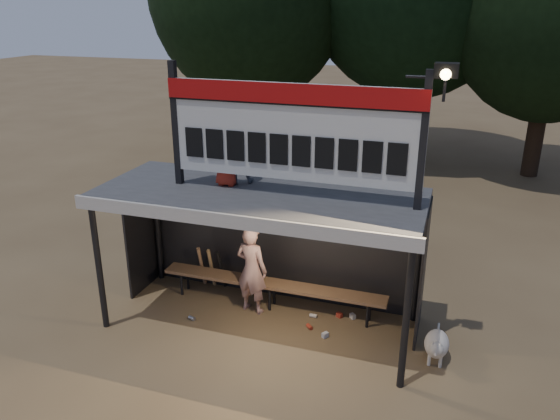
# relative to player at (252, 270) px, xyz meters

# --- Properties ---
(ground) EXTENTS (80.00, 80.00, 0.00)m
(ground) POSITION_rel_player_xyz_m (0.28, -0.34, -0.79)
(ground) COLOR brown
(ground) RESTS_ON ground
(player) EXTENTS (0.64, 0.48, 1.57)m
(player) POSITION_rel_player_xyz_m (0.00, 0.00, 0.00)
(player) COLOR silver
(player) RESTS_ON ground
(child_a) EXTENTS (0.65, 0.60, 1.08)m
(child_a) POSITION_rel_player_xyz_m (-0.21, -0.00, 2.07)
(child_a) COLOR slate
(child_a) RESTS_ON dugout_shelter
(child_b) EXTENTS (0.47, 0.31, 0.93)m
(child_b) POSITION_rel_player_xyz_m (-0.31, -0.20, 2.00)
(child_b) COLOR #A72819
(child_b) RESTS_ON dugout_shelter
(dugout_shelter) EXTENTS (5.10, 2.08, 2.32)m
(dugout_shelter) POSITION_rel_player_xyz_m (0.28, -0.09, 1.06)
(dugout_shelter) COLOR #3B3B3D
(dugout_shelter) RESTS_ON ground
(scoreboard_assembly) EXTENTS (4.10, 0.27, 1.99)m
(scoreboard_assembly) POSITION_rel_player_xyz_m (0.84, -0.34, 2.54)
(scoreboard_assembly) COLOR black
(scoreboard_assembly) RESTS_ON dugout_shelter
(bench) EXTENTS (4.00, 0.35, 0.48)m
(bench) POSITION_rel_player_xyz_m (0.28, 0.21, -0.35)
(bench) COLOR brown
(bench) RESTS_ON ground
(dog) EXTENTS (0.36, 0.81, 0.49)m
(dog) POSITION_rel_player_xyz_m (3.11, -0.48, -0.51)
(dog) COLOR beige
(dog) RESTS_ON ground
(bats) EXTENTS (0.48, 0.33, 0.84)m
(bats) POSITION_rel_player_xyz_m (-0.99, 0.48, -0.36)
(bats) COLOR #926744
(bats) RESTS_ON ground
(litter) EXTENTS (2.69, 1.02, 0.08)m
(litter) POSITION_rel_player_xyz_m (1.00, -0.10, -0.75)
(litter) COLOR #A62D1C
(litter) RESTS_ON ground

